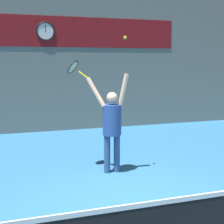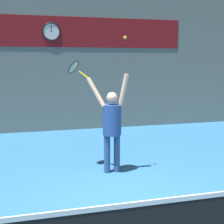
# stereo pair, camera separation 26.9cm
# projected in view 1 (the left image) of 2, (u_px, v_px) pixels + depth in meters

# --- Properties ---
(ground_plane) EXTENTS (18.00, 18.00, 0.00)m
(ground_plane) POSITION_uv_depth(u_px,v_px,m) (143.00, 219.00, 4.54)
(ground_plane) COLOR teal
(back_wall) EXTENTS (18.00, 0.10, 5.00)m
(back_wall) POSITION_uv_depth(u_px,v_px,m) (68.00, 54.00, 10.12)
(back_wall) COLOR slate
(back_wall) RESTS_ON ground_plane
(sponsor_banner) EXTENTS (7.31, 0.02, 0.95)m
(sponsor_banner) POSITION_uv_depth(u_px,v_px,m) (68.00, 32.00, 9.95)
(sponsor_banner) COLOR maroon
(scoreboard_clock) EXTENTS (0.59, 0.05, 0.59)m
(scoreboard_clock) POSITION_uv_depth(u_px,v_px,m) (45.00, 31.00, 9.72)
(scoreboard_clock) COLOR white
(tennis_player) EXTENTS (0.84, 0.47, 2.04)m
(tennis_player) POSITION_uv_depth(u_px,v_px,m) (112.00, 123.00, 6.32)
(tennis_player) COLOR #2D4C7F
(tennis_player) RESTS_ON ground_plane
(tennis_racket) EXTENTS (0.45, 0.39, 0.37)m
(tennis_racket) POSITION_uv_depth(u_px,v_px,m) (74.00, 68.00, 6.31)
(tennis_racket) COLOR yellow
(tennis_ball) EXTENTS (0.06, 0.06, 0.06)m
(tennis_ball) POSITION_uv_depth(u_px,v_px,m) (125.00, 38.00, 6.02)
(tennis_ball) COLOR #CCDB2D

